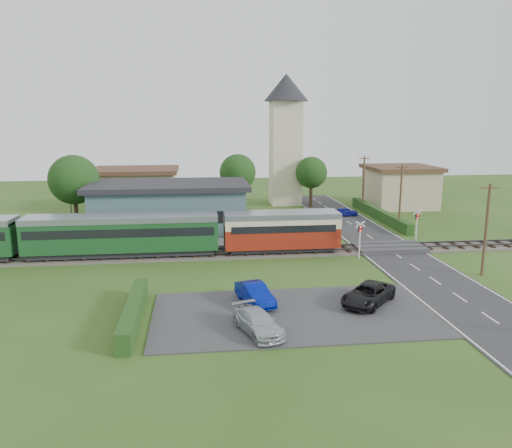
{
  "coord_description": "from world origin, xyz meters",
  "views": [
    {
      "loc": [
        -7.1,
        -40.02,
        11.61
      ],
      "look_at": [
        -1.91,
        4.0,
        2.29
      ],
      "focal_mm": 35.0,
      "sensor_mm": 36.0,
      "label": 1
    }
  ],
  "objects": [
    {
      "name": "tree_a",
      "position": [
        -20.0,
        14.0,
        5.38
      ],
      "size": [
        5.2,
        5.2,
        8.0
      ],
      "color": "#332316",
      "rests_on": "ground"
    },
    {
      "name": "hedge_roadside",
      "position": [
        14.2,
        16.0,
        0.6
      ],
      "size": [
        0.8,
        18.0,
        1.2
      ],
      "primitive_type": "cube",
      "color": "#193814",
      "rests_on": "ground"
    },
    {
      "name": "car_park_silver",
      "position": [
        -3.99,
        -14.5,
        0.68
      ],
      "size": [
        2.93,
        4.48,
        1.21
      ],
      "primitive_type": "imported",
      "rotation": [
        0.0,
        0.0,
        0.33
      ],
      "color": "#ABB1BA",
      "rests_on": "car_park"
    },
    {
      "name": "utility_pole_d",
      "position": [
        14.2,
        22.0,
        3.63
      ],
      "size": [
        1.4,
        0.22,
        7.0
      ],
      "color": "#473321",
      "rests_on": "ground"
    },
    {
      "name": "railway_track",
      "position": [
        0.0,
        2.0,
        0.11
      ],
      "size": [
        76.0,
        3.2,
        0.49
      ],
      "color": "#4C443D",
      "rests_on": "ground"
    },
    {
      "name": "church_tower",
      "position": [
        5.0,
        28.0,
        10.23
      ],
      "size": [
        6.0,
        6.0,
        17.6
      ],
      "color": "beige",
      "rests_on": "ground"
    },
    {
      "name": "road",
      "position": [
        10.0,
        0.0,
        0.03
      ],
      "size": [
        6.0,
        70.0,
        0.05
      ],
      "primitive_type": "cube",
      "color": "#28282B",
      "rests_on": "ground"
    },
    {
      "name": "platform",
      "position": [
        -10.0,
        5.2,
        0.23
      ],
      "size": [
        30.0,
        3.0,
        0.45
      ],
      "primitive_type": "cube",
      "color": "gray",
      "rests_on": "ground"
    },
    {
      "name": "equipment_hut",
      "position": [
        -18.0,
        5.2,
        1.75
      ],
      "size": [
        2.3,
        2.3,
        2.55
      ],
      "color": "beige",
      "rests_on": "platform"
    },
    {
      "name": "ground",
      "position": [
        0.0,
        0.0,
        0.0
      ],
      "size": [
        120.0,
        120.0,
        0.0
      ],
      "primitive_type": "plane",
      "color": "#2D4C19"
    },
    {
      "name": "streetlamp_west",
      "position": [
        -22.0,
        20.0,
        3.04
      ],
      "size": [
        0.3,
        0.3,
        5.15
      ],
      "color": "#3F3F47",
      "rests_on": "ground"
    },
    {
      "name": "streetlamp_east",
      "position": [
        16.0,
        27.0,
        3.04
      ],
      "size": [
        0.3,
        0.3,
        5.15
      ],
      "color": "#3F3F47",
      "rests_on": "ground"
    },
    {
      "name": "crossing_signal_far",
      "position": [
        13.6,
        4.39,
        2.14
      ],
      "size": [
        0.84,
        0.28,
        3.28
      ],
      "color": "silver",
      "rests_on": "ground"
    },
    {
      "name": "utility_pole_b",
      "position": [
        14.2,
        -6.0,
        3.63
      ],
      "size": [
        1.4,
        0.22,
        7.0
      ],
      "color": "#473321",
      "rests_on": "ground"
    },
    {
      "name": "pedestrian_far",
      "position": [
        -16.77,
        5.5,
        1.33
      ],
      "size": [
        0.86,
        1.0,
        1.77
      ],
      "primitive_type": "imported",
      "rotation": [
        0.0,
        0.0,
        1.82
      ],
      "color": "gray",
      "rests_on": "platform"
    },
    {
      "name": "crossing_signal_near",
      "position": [
        6.4,
        -0.41,
        2.14
      ],
      "size": [
        0.84,
        0.28,
        3.28
      ],
      "color": "silver",
      "rests_on": "ground"
    },
    {
      "name": "pedestrian_near",
      "position": [
        -3.52,
        5.31,
        1.38
      ],
      "size": [
        0.79,
        0.64,
        1.86
      ],
      "primitive_type": "imported",
      "rotation": [
        0.0,
        0.0,
        3.47
      ],
      "color": "gray",
      "rests_on": "platform"
    },
    {
      "name": "hedge_carpark",
      "position": [
        -11.0,
        -12.0,
        0.6
      ],
      "size": [
        0.8,
        9.0,
        1.2
      ],
      "primitive_type": "cube",
      "color": "#193814",
      "rests_on": "ground"
    },
    {
      "name": "car_park",
      "position": [
        -1.5,
        -12.0,
        0.04
      ],
      "size": [
        17.0,
        9.0,
        0.08
      ],
      "primitive_type": "cube",
      "color": "#333335",
      "rests_on": "ground"
    },
    {
      "name": "car_on_road",
      "position": [
        10.73,
        18.07,
        0.57
      ],
      "size": [
        3.22,
        1.71,
        1.04
      ],
      "primitive_type": "imported",
      "rotation": [
        0.0,
        0.0,
        1.73
      ],
      "color": "navy",
      "rests_on": "road"
    },
    {
      "name": "hedge_station",
      "position": [
        -10.0,
        15.5,
        0.65
      ],
      "size": [
        22.0,
        0.8,
        1.3
      ],
      "primitive_type": "cube",
      "color": "#193814",
      "rests_on": "ground"
    },
    {
      "name": "tree_c",
      "position": [
        8.0,
        25.0,
        4.65
      ],
      "size": [
        4.2,
        4.2,
        6.78
      ],
      "color": "#332316",
      "rests_on": "ground"
    },
    {
      "name": "utility_pole_c",
      "position": [
        14.2,
        10.0,
        3.63
      ],
      "size": [
        1.4,
        0.22,
        7.0
      ],
      "color": "#473321",
      "rests_on": "ground"
    },
    {
      "name": "house_east",
      "position": [
        20.0,
        24.0,
        2.8
      ],
      "size": [
        8.8,
        8.8,
        5.5
      ],
      "color": "tan",
      "rests_on": "ground"
    },
    {
      "name": "train",
      "position": [
        -16.67,
        2.0,
        2.18
      ],
      "size": [
        43.2,
        2.9,
        3.4
      ],
      "color": "#232328",
      "rests_on": "ground"
    },
    {
      "name": "car_park_blue",
      "position": [
        -3.63,
        -10.06,
        0.73
      ],
      "size": [
        2.43,
        4.16,
        1.3
      ],
      "primitive_type": "imported",
      "rotation": [
        0.0,
        0.0,
        0.29
      ],
      "color": "#031486",
      "rests_on": "car_park"
    },
    {
      "name": "station_building",
      "position": [
        -10.0,
        10.99,
        2.69
      ],
      "size": [
        16.0,
        9.0,
        5.3
      ],
      "color": "#456A75",
      "rests_on": "ground"
    },
    {
      "name": "crossing_deck",
      "position": [
        10.0,
        2.0,
        0.23
      ],
      "size": [
        6.2,
        3.4,
        0.45
      ],
      "primitive_type": "cube",
      "color": "#333335",
      "rests_on": "ground"
    },
    {
      "name": "car_park_dark",
      "position": [
        3.52,
        -10.94,
        0.72
      ],
      "size": [
        4.68,
        4.78,
        1.27
      ],
      "primitive_type": "imported",
      "rotation": [
        0.0,
        0.0,
        -0.76
      ],
      "color": "black",
      "rests_on": "car_park"
    },
    {
      "name": "house_west",
      "position": [
        -15.0,
        25.0,
        2.79
      ],
      "size": [
        10.8,
        8.8,
        5.5
      ],
      "color": "tan",
      "rests_on": "ground"
    },
    {
      "name": "tree_b",
      "position": [
        -2.0,
        23.0,
        5.02
      ],
      "size": [
        4.6,
        4.6,
        7.34
      ],
      "color": "#332316",
      "rests_on": "ground"
    }
  ]
}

